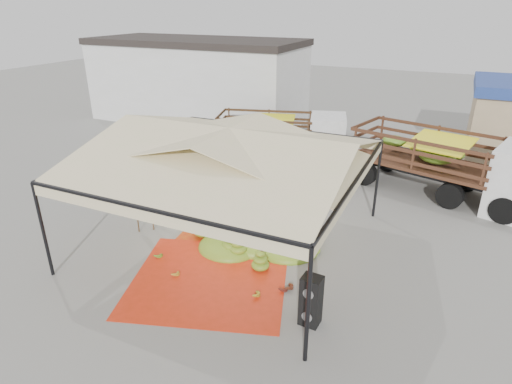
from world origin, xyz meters
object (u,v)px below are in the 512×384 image
at_px(banana_heap, 252,223).
at_px(truck_left, 287,130).
at_px(speaker_stack, 311,301).
at_px(truck_right, 456,160).
at_px(vendor, 280,175).

xyz_separation_m(banana_heap, truck_left, (-2.12, 8.73, 0.82)).
distance_m(banana_heap, speaker_stack, 4.63).
relative_size(banana_heap, truck_right, 0.65).
height_order(banana_heap, speaker_stack, speaker_stack).
distance_m(speaker_stack, truck_right, 10.41).
height_order(vendor, truck_right, truck_right).
bearing_deg(banana_heap, vendor, 98.55).
distance_m(vendor, truck_left, 4.98).
bearing_deg(speaker_stack, truck_right, 77.52).
height_order(truck_left, truck_right, truck_right).
bearing_deg(truck_right, speaker_stack, -90.20).
distance_m(banana_heap, vendor, 4.07).
distance_m(speaker_stack, vendor, 8.28).
xyz_separation_m(banana_heap, speaker_stack, (3.22, -3.32, 0.12)).
xyz_separation_m(banana_heap, truck_right, (6.09, 6.65, 1.06)).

